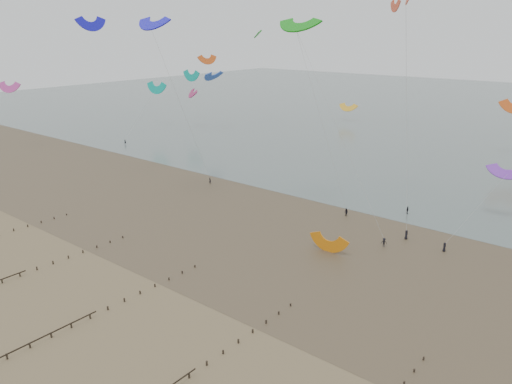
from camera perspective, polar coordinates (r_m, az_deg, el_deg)
ground at (r=74.35m, az=-15.95°, el=-10.64°), size 500.00×500.00×0.00m
sea_and_shore at (r=98.24m, az=-0.93°, el=-2.71°), size 500.00×665.00×0.03m
kitesurfer_lead at (r=118.75m, az=-5.28°, el=1.30°), size 0.57×0.38×1.53m
kitesurfers at (r=93.22m, az=23.96°, el=-4.99°), size 148.51×22.49×1.83m
grounded_kite at (r=83.64m, az=8.25°, el=-6.75°), size 6.13×4.91×3.24m
kites_airborne at (r=146.53m, az=10.66°, el=13.12°), size 237.94×122.22×44.77m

